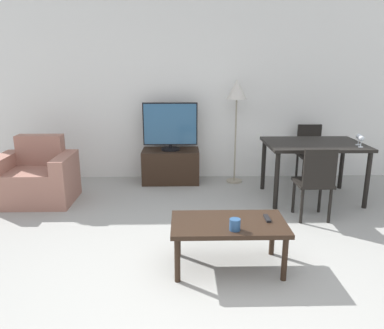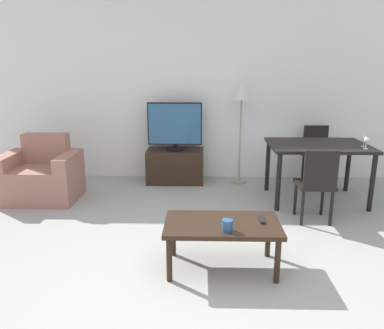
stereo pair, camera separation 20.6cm
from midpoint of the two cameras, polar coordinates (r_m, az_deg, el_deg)
ground_plane at (r=3.09m, az=-0.14°, el=-20.09°), size 18.00×18.00×0.00m
wall_back at (r=5.91m, az=-0.85°, el=10.89°), size 7.74×0.06×2.70m
armchair at (r=5.40m, az=-23.60°, el=-1.99°), size 0.97×0.74×0.85m
tv_stand at (r=5.79m, az=-4.26°, el=-0.23°), size 0.86×0.48×0.51m
tv at (r=5.66m, az=-4.39°, el=5.80°), size 0.82×0.29×0.72m
coffee_table at (r=3.35m, az=3.82°, el=-9.57°), size 1.01×0.56×0.44m
dining_table at (r=5.20m, az=16.97°, el=2.20°), size 1.27×0.90×0.77m
dining_chair_near at (r=4.48m, az=17.04°, el=-2.27°), size 0.40×0.40×0.88m
dining_chair_far at (r=6.01m, az=16.64°, el=2.08°), size 0.40×0.40×0.88m
floor_lamp at (r=5.63m, az=5.78°, el=10.48°), size 0.30×0.30×1.57m
remote_primary at (r=3.41m, az=9.68°, el=-8.10°), size 0.04×0.15×0.02m
cup_white_near at (r=3.15m, az=4.67°, el=-9.14°), size 0.09×0.09×0.10m
wine_glass_left at (r=5.08m, az=23.37°, el=3.56°), size 0.07×0.07×0.15m
wine_glass_center at (r=5.21m, az=23.05°, el=3.85°), size 0.07×0.07×0.15m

